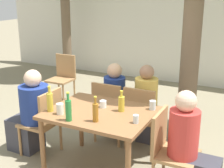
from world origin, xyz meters
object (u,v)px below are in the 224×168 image
(patio_chair_0, at_px, (45,119))
(oil_cruet_1, at_px, (50,102))
(dining_table_front, at_px, (100,119))
(patio_chair_4, at_px, (63,75))
(amber_bottle_0, at_px, (95,112))
(oil_cruet_3, at_px, (121,103))
(drinking_glass_3, at_px, (136,119))
(person_seated_0, at_px, (31,115))
(drinking_glass_1, at_px, (103,104))
(patio_chair_1, at_px, (169,147))
(drinking_glass_0, at_px, (60,109))
(green_bottle_2, at_px, (68,110))
(person_seated_1, at_px, (191,151))
(patio_chair_2, at_px, (110,109))
(patio_chair_3, at_px, (142,115))
(person_seated_3, at_px, (148,108))
(drinking_glass_2, at_px, (153,105))
(person_seated_2, at_px, (117,104))

(patio_chair_0, height_order, oil_cruet_1, oil_cruet_1)
(dining_table_front, distance_m, patio_chair_4, 2.65)
(amber_bottle_0, height_order, oil_cruet_1, oil_cruet_1)
(oil_cruet_3, xyz_separation_m, drinking_glass_3, (0.28, -0.24, -0.05))
(patio_chair_4, distance_m, person_seated_0, 2.04)
(drinking_glass_1, height_order, drinking_glass_3, drinking_glass_3)
(patio_chair_1, distance_m, drinking_glass_0, 1.28)
(amber_bottle_0, xyz_separation_m, green_bottle_2, (-0.27, -0.11, 0.02))
(patio_chair_1, xyz_separation_m, oil_cruet_1, (-1.36, -0.26, 0.38))
(green_bottle_2, bearing_deg, person_seated_0, 156.59)
(patio_chair_1, height_order, drinking_glass_0, patio_chair_1)
(person_seated_0, bearing_deg, person_seated_1, 90.00)
(person_seated_1, bearing_deg, patio_chair_1, 90.00)
(patio_chair_2, bearing_deg, patio_chair_3, -180.00)
(patio_chair_4, relative_size, person_seated_0, 0.78)
(person_seated_3, xyz_separation_m, drinking_glass_0, (-0.61, -1.23, 0.32))
(patio_chair_1, relative_size, drinking_glass_3, 9.97)
(dining_table_front, distance_m, drinking_glass_0, 0.49)
(patio_chair_3, relative_size, drinking_glass_0, 7.14)
(patio_chair_4, xyz_separation_m, drinking_glass_2, (2.39, -1.55, 0.31))
(dining_table_front, xyz_separation_m, amber_bottle_0, (0.09, -0.28, 0.20))
(patio_chair_4, height_order, drinking_glass_3, patio_chair_4)
(patio_chair_3, bearing_deg, person_seated_3, -90.00)
(patio_chair_0, xyz_separation_m, oil_cruet_3, (1.05, 0.12, 0.36))
(patio_chair_2, bearing_deg, amber_bottle_0, 108.73)
(patio_chair_3, height_order, drinking_glass_0, patio_chair_3)
(dining_table_front, height_order, patio_chair_3, patio_chair_3)
(patio_chair_4, distance_m, person_seated_3, 2.31)
(patio_chair_1, bearing_deg, amber_bottle_0, 110.47)
(dining_table_front, distance_m, person_seated_2, 1.00)
(dining_table_front, distance_m, patio_chair_1, 0.85)
(patio_chair_1, bearing_deg, drinking_glass_1, 81.91)
(patio_chair_3, bearing_deg, drinking_glass_0, 58.45)
(dining_table_front, xyz_separation_m, patio_chair_1, (0.83, 0.00, -0.17))
(person_seated_2, bearing_deg, patio_chair_0, 58.05)
(person_seated_3, bearing_deg, amber_bottle_0, 83.14)
(patio_chair_4, relative_size, oil_cruet_3, 3.59)
(patio_chair_2, xyz_separation_m, drinking_glass_0, (-0.13, -0.99, 0.32))
(patio_chair_1, distance_m, patio_chair_4, 3.29)
(patio_chair_2, xyz_separation_m, patio_chair_3, (0.48, 0.00, 0.00))
(patio_chair_4, height_order, person_seated_1, person_seated_1)
(amber_bottle_0, xyz_separation_m, drinking_glass_2, (0.43, 0.60, -0.06))
(person_seated_0, xyz_separation_m, amber_bottle_0, (1.16, -0.28, 0.36))
(patio_chair_3, bearing_deg, patio_chair_4, -28.81)
(drinking_glass_1, bearing_deg, patio_chair_3, 65.16)
(dining_table_front, height_order, drinking_glass_0, drinking_glass_0)
(drinking_glass_0, bearing_deg, dining_table_front, 37.39)
(dining_table_front, relative_size, green_bottle_2, 3.72)
(green_bottle_2, bearing_deg, dining_table_front, 65.42)
(patio_chair_0, bearing_deg, person_seated_3, 131.43)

